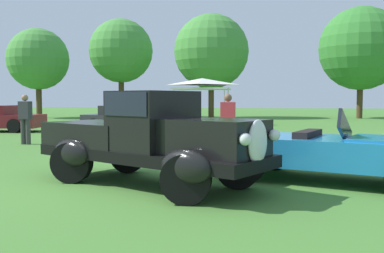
# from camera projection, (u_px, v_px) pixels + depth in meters

# --- Properties ---
(ground_plane) EXTENTS (120.00, 120.00, 0.00)m
(ground_plane) POSITION_uv_depth(u_px,v_px,m) (122.00, 183.00, 8.20)
(ground_plane) COLOR #42752D
(feature_pickup_truck) EXTENTS (4.68, 3.47, 1.70)m
(feature_pickup_truck) POSITION_uv_depth(u_px,v_px,m) (150.00, 137.00, 7.92)
(feature_pickup_truck) COLOR black
(feature_pickup_truck) RESTS_ON ground_plane
(neighbor_convertible) EXTENTS (4.75, 3.11, 1.40)m
(neighbor_convertible) POSITION_uv_depth(u_px,v_px,m) (337.00, 151.00, 8.27)
(neighbor_convertible) COLOR #1E7AB7
(neighbor_convertible) RESTS_ON ground_plane
(show_car_charcoal) EXTENTS (4.24, 2.78, 1.22)m
(show_car_charcoal) POSITION_uv_depth(u_px,v_px,m) (125.00, 119.00, 20.24)
(show_car_charcoal) COLOR #28282D
(show_car_charcoal) RESTS_ON ground_plane
(spectator_near_truck) EXTENTS (0.41, 0.26, 1.69)m
(spectator_near_truck) POSITION_uv_depth(u_px,v_px,m) (228.00, 121.00, 12.46)
(spectator_near_truck) COLOR #283351
(spectator_near_truck) RESTS_ON ground_plane
(spectator_between_cars) EXTENTS (0.47, 0.39, 1.69)m
(spectator_between_cars) POSITION_uv_depth(u_px,v_px,m) (188.00, 119.00, 13.56)
(spectator_between_cars) COLOR #7F7056
(spectator_between_cars) RESTS_ON ground_plane
(spectator_by_row) EXTENTS (0.43, 0.29, 1.69)m
(spectator_by_row) POSITION_uv_depth(u_px,v_px,m) (25.00, 117.00, 14.95)
(spectator_by_row) COLOR #383838
(spectator_by_row) RESTS_ON ground_plane
(canopy_tent_left_field) EXTENTS (3.12, 3.12, 2.71)m
(canopy_tent_left_field) POSITION_uv_depth(u_px,v_px,m) (202.00, 83.00, 25.62)
(canopy_tent_left_field) COLOR #B7B7BC
(canopy_tent_left_field) RESTS_ON ground_plane
(treeline_far_left) EXTENTS (4.75, 4.75, 6.96)m
(treeline_far_left) POSITION_uv_depth(u_px,v_px,m) (38.00, 59.00, 34.35)
(treeline_far_left) COLOR #47331E
(treeline_far_left) RESTS_ON ground_plane
(treeline_mid_left) EXTENTS (5.07, 5.07, 7.85)m
(treeline_mid_left) POSITION_uv_depth(u_px,v_px,m) (121.00, 51.00, 35.20)
(treeline_mid_left) COLOR #47331E
(treeline_mid_left) RESTS_ON ground_plane
(treeline_center) EXTENTS (5.85, 5.85, 8.13)m
(treeline_center) POSITION_uv_depth(u_px,v_px,m) (211.00, 52.00, 34.57)
(treeline_center) COLOR #47331E
(treeline_center) RESTS_ON ground_plane
(treeline_mid_right) EXTENTS (6.29, 6.29, 8.44)m
(treeline_mid_right) POSITION_uv_depth(u_px,v_px,m) (361.00, 49.00, 33.42)
(treeline_mid_right) COLOR #47331E
(treeline_mid_right) RESTS_ON ground_plane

